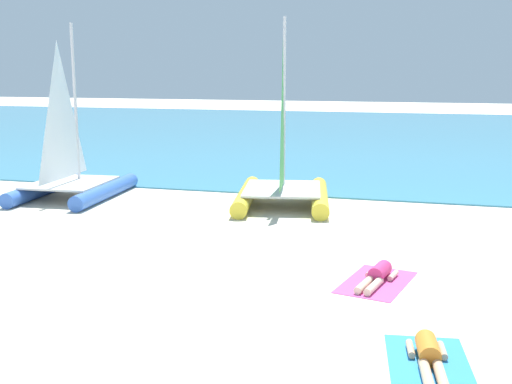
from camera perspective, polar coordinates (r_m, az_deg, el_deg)
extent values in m
plane|color=beige|center=(20.07, 4.15, -0.53)|extent=(120.00, 120.00, 0.00)
cube|color=teal|center=(39.85, 9.94, 5.08)|extent=(120.00, 40.00, 0.05)
cylinder|color=blue|center=(21.42, -18.47, 0.29)|extent=(0.77, 4.13, 0.47)
cylinder|color=blue|center=(20.44, -13.23, 0.08)|extent=(0.77, 4.13, 0.47)
cube|color=silver|center=(20.69, -16.19, 0.81)|extent=(2.34, 2.78, 0.06)
cylinder|color=silver|center=(20.94, -15.81, 7.61)|extent=(0.10, 0.10, 4.89)
pyramid|color=white|center=(20.09, -17.04, 7.00)|extent=(0.22, 2.15, 4.11)
cylinder|color=yellow|center=(19.13, -0.89, -0.34)|extent=(1.24, 4.21, 0.48)
cylinder|color=yellow|center=(19.04, 5.69, -0.45)|extent=(1.24, 4.21, 0.48)
cube|color=silver|center=(18.80, 2.37, 0.29)|extent=(2.65, 3.04, 0.06)
cylinder|color=silver|center=(19.11, 2.51, 7.90)|extent=(0.10, 0.10, 4.99)
pyramid|color=#4CA54C|center=(18.13, 2.37, 7.27)|extent=(0.46, 2.17, 4.19)
cube|color=#D84C99|center=(12.43, 10.67, -7.91)|extent=(1.48, 2.09, 0.01)
cylinder|color=#D83372|center=(12.57, 10.97, -6.97)|extent=(0.43, 0.67, 0.30)
sphere|color=beige|center=(12.94, 11.51, -6.46)|extent=(0.22, 0.22, 0.22)
cylinder|color=beige|center=(12.03, 9.62, -8.14)|extent=(0.31, 0.79, 0.14)
cylinder|color=beige|center=(11.98, 10.45, -8.26)|extent=(0.31, 0.79, 0.14)
cylinder|color=beige|center=(12.80, 10.22, -7.03)|extent=(0.19, 0.46, 0.10)
cylinder|color=beige|center=(12.68, 12.13, -7.28)|extent=(0.19, 0.46, 0.10)
cube|color=#338CD8|center=(9.34, 15.17, -14.68)|extent=(1.34, 2.03, 0.01)
cylinder|color=orange|center=(9.45, 15.07, -13.30)|extent=(0.38, 0.65, 0.30)
sphere|color=#D8AD84|center=(9.82, 14.79, -12.33)|extent=(0.22, 0.22, 0.22)
cylinder|color=#D8AD84|center=(8.89, 14.96, -15.48)|extent=(0.24, 0.79, 0.14)
cylinder|color=#D8AD84|center=(8.91, 16.15, -15.47)|extent=(0.24, 0.79, 0.14)
cylinder|color=#D8AD84|center=(9.60, 13.60, -13.41)|extent=(0.16, 0.46, 0.10)
cylinder|color=#D8AD84|center=(9.66, 16.27, -13.41)|extent=(0.16, 0.46, 0.10)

